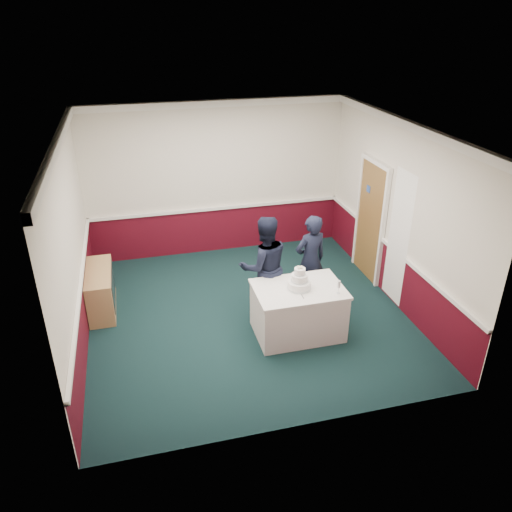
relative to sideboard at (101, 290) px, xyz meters
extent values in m
plane|color=#11262B|center=(2.28, -0.77, -0.35)|extent=(5.00, 5.00, 0.00)
cube|color=silver|center=(2.28, 1.70, 1.15)|extent=(5.00, 0.05, 3.00)
cube|color=silver|center=(-0.20, -0.77, 1.15)|extent=(0.05, 5.00, 3.00)
cube|color=silver|center=(4.75, -0.77, 1.15)|extent=(0.05, 5.00, 3.00)
cube|color=white|center=(2.28, -0.77, 2.62)|extent=(5.00, 5.00, 0.05)
cube|color=#4C0A16|center=(2.28, 1.71, 0.10)|extent=(5.00, 0.02, 0.90)
cube|color=white|center=(2.28, 1.70, 0.57)|extent=(4.98, 0.05, 0.06)
cube|color=white|center=(2.28, 1.69, 2.58)|extent=(5.00, 0.08, 0.12)
cube|color=brown|center=(4.74, 0.03, 0.70)|extent=(0.05, 0.90, 2.10)
cube|color=#234799|center=(4.71, 0.18, 1.27)|extent=(0.01, 0.12, 0.12)
cube|color=white|center=(4.70, -1.02, 0.85)|extent=(0.02, 0.60, 2.20)
cube|color=tan|center=(0.00, 0.00, 0.00)|extent=(0.40, 1.20, 0.70)
cube|color=black|center=(0.20, 0.00, 0.05)|extent=(0.01, 1.00, 0.50)
cube|color=white|center=(2.90, -1.46, 0.03)|extent=(1.28, 0.88, 0.76)
cube|color=white|center=(2.90, -1.46, 0.42)|extent=(1.32, 0.92, 0.04)
cylinder|color=white|center=(2.90, -1.46, 0.50)|extent=(0.34, 0.34, 0.12)
cylinder|color=silver|center=(2.90, -1.46, 0.45)|extent=(0.35, 0.35, 0.03)
cylinder|color=white|center=(2.90, -1.46, 0.61)|extent=(0.24, 0.24, 0.11)
cylinder|color=silver|center=(2.90, -1.46, 0.57)|extent=(0.25, 0.25, 0.02)
cylinder|color=white|center=(2.90, -1.46, 0.72)|extent=(0.16, 0.16, 0.10)
cylinder|color=silver|center=(2.90, -1.46, 0.68)|extent=(0.17, 0.17, 0.02)
sphere|color=#EDE5C9|center=(2.90, -1.46, 0.79)|extent=(0.03, 0.03, 0.03)
sphere|color=#EDE5C9|center=(2.93, -1.44, 0.79)|extent=(0.03, 0.03, 0.03)
sphere|color=#EDE5C9|center=(2.88, -1.43, 0.79)|extent=(0.03, 0.03, 0.03)
sphere|color=#EDE5C9|center=(2.92, -1.48, 0.79)|extent=(0.03, 0.03, 0.03)
sphere|color=#EDE5C9|center=(2.87, -1.47, 0.79)|extent=(0.03, 0.03, 0.03)
cube|color=silver|center=(2.87, -1.66, 0.44)|extent=(0.02, 0.22, 0.00)
cylinder|color=silver|center=(3.40, -1.74, 0.44)|extent=(0.05, 0.05, 0.01)
cylinder|color=silver|center=(3.40, -1.74, 0.49)|extent=(0.01, 0.01, 0.09)
cylinder|color=silver|center=(3.40, -1.74, 0.59)|extent=(0.04, 0.04, 0.11)
imported|color=black|center=(2.56, -0.77, 0.49)|extent=(0.84, 0.66, 1.68)
imported|color=black|center=(3.36, -0.65, 0.44)|extent=(0.65, 0.50, 1.58)
camera|label=1|loc=(0.70, -7.43, 4.16)|focal=35.00mm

